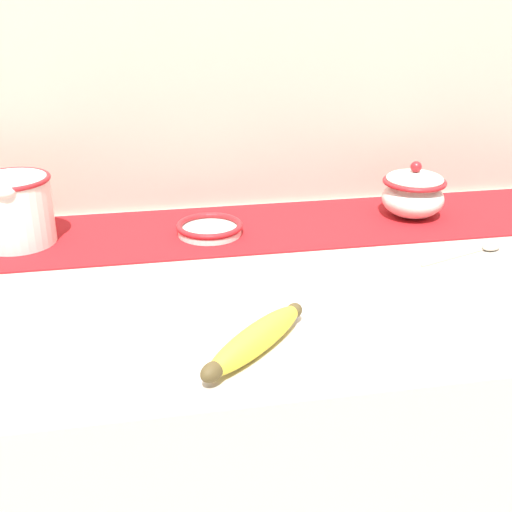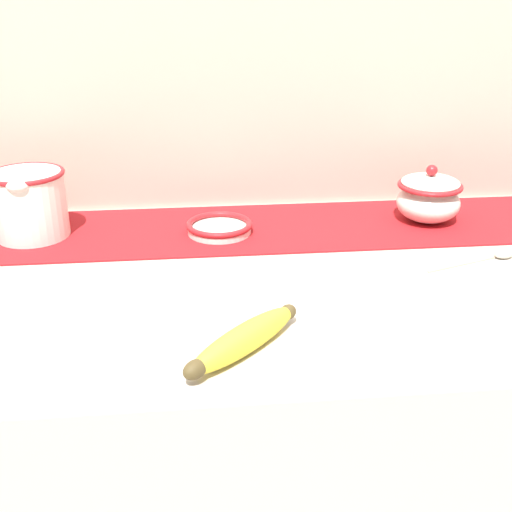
% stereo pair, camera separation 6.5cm
% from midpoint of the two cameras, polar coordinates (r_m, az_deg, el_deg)
% --- Properties ---
extents(countertop, '(1.58, 0.63, 0.86)m').
position_cam_midpoint_polar(countertop, '(1.20, -1.52, -20.55)').
color(countertop, beige).
rests_on(countertop, ground_plane).
extents(back_wall, '(2.38, 0.04, 2.40)m').
position_cam_midpoint_polar(back_wall, '(1.20, -4.64, 20.25)').
color(back_wall, '#B7AD99').
rests_on(back_wall, ground_plane).
extents(table_runner, '(1.46, 0.24, 0.00)m').
position_cam_midpoint_polar(table_runner, '(1.12, -3.26, 2.43)').
color(table_runner, '#A8191E').
rests_on(table_runner, countertop).
extents(cream_pitcher, '(0.13, 0.15, 0.12)m').
position_cam_midpoint_polar(cream_pitcher, '(1.12, -22.25, 3.96)').
color(cream_pitcher, white).
rests_on(cream_pitcher, countertop).
extents(sugar_bowl, '(0.11, 0.11, 0.10)m').
position_cam_midpoint_polar(sugar_bowl, '(1.19, 12.30, 5.49)').
color(sugar_bowl, white).
rests_on(sugar_bowl, countertop).
extents(small_dish, '(0.11, 0.11, 0.02)m').
position_cam_midpoint_polar(small_dish, '(1.10, -5.84, 2.44)').
color(small_dish, white).
rests_on(small_dish, countertop).
extents(banana, '(0.16, 0.15, 0.04)m').
position_cam_midpoint_polar(banana, '(0.76, -2.52, -7.46)').
color(banana, yellow).
rests_on(banana, countertop).
extents(spoon, '(0.16, 0.07, 0.01)m').
position_cam_midpoint_polar(spoon, '(1.08, 18.06, 0.56)').
color(spoon, '#A89E89').
rests_on(spoon, countertop).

